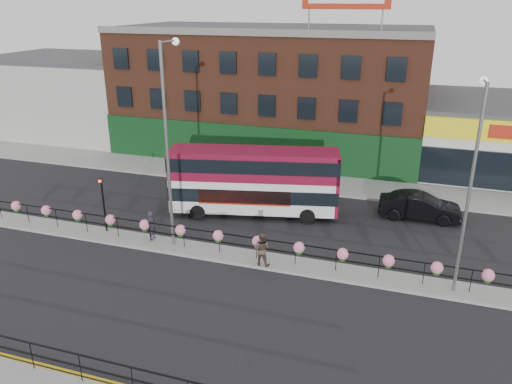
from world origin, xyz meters
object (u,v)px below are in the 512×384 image
(double_decker_bus, at_px, (255,175))
(car, at_px, (420,207))
(pedestrian_b, at_px, (262,249))
(lamp_column_east, at_px, (472,173))
(pedestrian_a, at_px, (152,225))
(lamp_column_west, at_px, (168,129))

(double_decker_bus, distance_m, car, 10.05)
(car, xyz_separation_m, pedestrian_b, (-7.23, -8.49, 0.22))
(lamp_column_east, bearing_deg, double_decker_bus, 154.00)
(double_decker_bus, xyz_separation_m, pedestrian_a, (-4.09, -5.27, -1.54))
(pedestrian_a, relative_size, pedestrian_b, 0.95)
(car, height_order, pedestrian_a, pedestrian_a)
(pedestrian_a, relative_size, lamp_column_east, 0.17)
(lamp_column_west, bearing_deg, pedestrian_a, -177.57)
(lamp_column_east, bearing_deg, lamp_column_west, 178.88)
(pedestrian_b, distance_m, lamp_column_west, 7.47)
(double_decker_bus, xyz_separation_m, car, (9.61, 2.36, -1.72))
(car, height_order, lamp_column_west, lamp_column_west)
(double_decker_bus, distance_m, pedestrian_a, 6.84)
(car, bearing_deg, lamp_column_west, 119.92)
(pedestrian_b, height_order, lamp_column_west, lamp_column_west)
(pedestrian_a, bearing_deg, lamp_column_west, -94.33)
(car, distance_m, pedestrian_b, 11.16)
(double_decker_bus, relative_size, lamp_column_west, 0.99)
(double_decker_bus, height_order, pedestrian_b, double_decker_bus)
(pedestrian_b, bearing_deg, car, -129.77)
(double_decker_bus, bearing_deg, pedestrian_a, -127.79)
(pedestrian_a, distance_m, lamp_column_east, 16.04)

